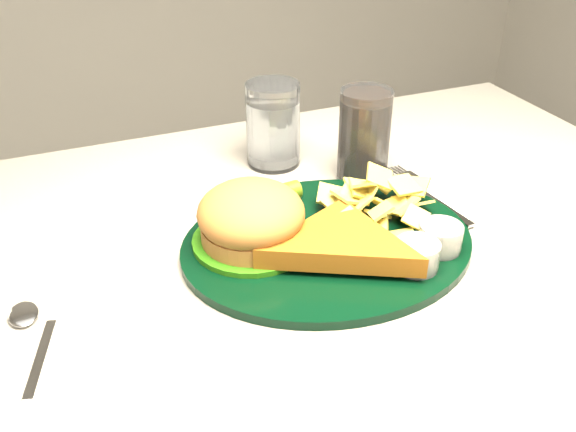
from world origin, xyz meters
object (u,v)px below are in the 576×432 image
dinner_plate (329,219)px  water_glass (273,125)px  fork_napkin (436,202)px  cola_glass (364,136)px

dinner_plate → water_glass: water_glass is taller
fork_napkin → water_glass: bearing=121.0°
cola_glass → fork_napkin: (0.06, -0.10, -0.06)m
dinner_plate → fork_napkin: (0.17, 0.03, -0.03)m
dinner_plate → water_glass: bearing=87.5°
water_glass → dinner_plate: bearing=-95.2°
fork_napkin → dinner_plate: bearing=-175.8°
water_glass → fork_napkin: 0.26m
water_glass → cola_glass: cola_glass is taller
cola_glass → fork_napkin: cola_glass is taller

